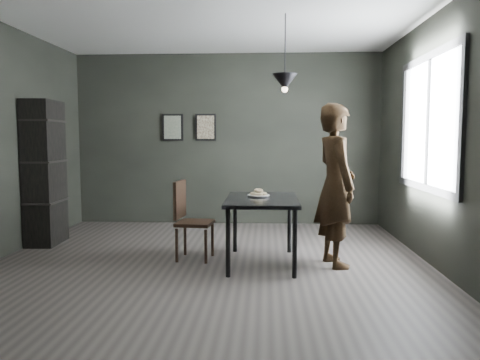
# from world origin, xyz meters

# --- Properties ---
(ground) EXTENTS (5.00, 5.00, 0.00)m
(ground) POSITION_xyz_m (0.00, 0.00, 0.00)
(ground) COLOR #37322F
(ground) RESTS_ON ground
(back_wall) EXTENTS (5.00, 0.10, 2.80)m
(back_wall) POSITION_xyz_m (0.00, 2.50, 1.40)
(back_wall) COLOR black
(back_wall) RESTS_ON ground
(ceiling) EXTENTS (5.00, 5.00, 0.02)m
(ceiling) POSITION_xyz_m (0.00, 0.00, 2.80)
(ceiling) COLOR silver
(ceiling) RESTS_ON ground
(window_assembly) EXTENTS (0.04, 1.96, 1.56)m
(window_assembly) POSITION_xyz_m (2.47, 0.20, 1.60)
(window_assembly) COLOR white
(window_assembly) RESTS_ON ground
(cafe_table) EXTENTS (0.80, 1.20, 0.75)m
(cafe_table) POSITION_xyz_m (0.60, 0.00, 0.67)
(cafe_table) COLOR black
(cafe_table) RESTS_ON ground
(white_plate) EXTENTS (0.23, 0.23, 0.01)m
(white_plate) POSITION_xyz_m (0.56, 0.15, 0.76)
(white_plate) COLOR silver
(white_plate) RESTS_ON cafe_table
(donut_pile) EXTENTS (0.20, 0.20, 0.08)m
(donut_pile) POSITION_xyz_m (0.56, 0.15, 0.79)
(donut_pile) COLOR beige
(donut_pile) RESTS_ON white_plate
(woman) EXTENTS (0.59, 0.75, 1.81)m
(woman) POSITION_xyz_m (1.42, -0.01, 0.90)
(woman) COLOR black
(woman) RESTS_ON ground
(wood_chair) EXTENTS (0.44, 0.44, 0.93)m
(wood_chair) POSITION_xyz_m (-0.27, 0.16, 0.53)
(wood_chair) COLOR black
(wood_chair) RESTS_ON ground
(shelf_unit) EXTENTS (0.40, 0.66, 1.92)m
(shelf_unit) POSITION_xyz_m (-2.32, 0.86, 0.96)
(shelf_unit) COLOR black
(shelf_unit) RESTS_ON ground
(pendant_lamp) EXTENTS (0.28, 0.28, 0.86)m
(pendant_lamp) POSITION_xyz_m (0.85, 0.10, 2.05)
(pendant_lamp) COLOR black
(pendant_lamp) RESTS_ON ground
(framed_print_left) EXTENTS (0.34, 0.04, 0.44)m
(framed_print_left) POSITION_xyz_m (-0.90, 2.47, 1.60)
(framed_print_left) COLOR black
(framed_print_left) RESTS_ON ground
(framed_print_right) EXTENTS (0.34, 0.04, 0.44)m
(framed_print_right) POSITION_xyz_m (-0.35, 2.47, 1.60)
(framed_print_right) COLOR black
(framed_print_right) RESTS_ON ground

